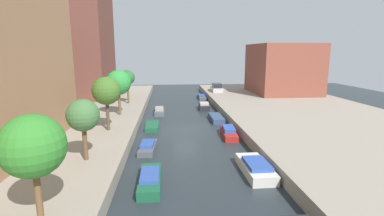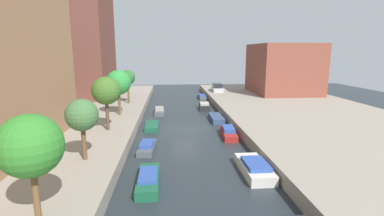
{
  "view_description": "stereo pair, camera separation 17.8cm",
  "coord_description": "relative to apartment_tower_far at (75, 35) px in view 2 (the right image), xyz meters",
  "views": [
    {
      "loc": [
        -1.83,
        -28.79,
        8.0
      ],
      "look_at": [
        1.08,
        4.8,
        1.33
      ],
      "focal_mm": 26.47,
      "sensor_mm": 36.0,
      "label": 1
    },
    {
      "loc": [
        -1.65,
        -28.81,
        8.0
      ],
      "look_at": [
        1.08,
        4.8,
        1.33
      ],
      "focal_mm": 26.47,
      "sensor_mm": 36.0,
      "label": 2
    }
  ],
  "objects": [
    {
      "name": "ground_plane",
      "position": [
        16.0,
        -17.5,
        -10.66
      ],
      "size": [
        84.0,
        84.0,
        0.0
      ],
      "primitive_type": "plane",
      "color": "#232B30"
    },
    {
      "name": "quay_left",
      "position": [
        1.0,
        -17.5,
        -10.16
      ],
      "size": [
        20.0,
        64.0,
        1.0
      ],
      "primitive_type": "cube",
      "color": "gray",
      "rests_on": "ground_plane"
    },
    {
      "name": "quay_right",
      "position": [
        31.0,
        -17.5,
        -10.16
      ],
      "size": [
        20.0,
        64.0,
        1.0
      ],
      "primitive_type": "cube",
      "color": "gray",
      "rests_on": "ground_plane"
    },
    {
      "name": "apartment_tower_far",
      "position": [
        0.0,
        0.0,
        0.0
      ],
      "size": [
        10.0,
        11.2,
        19.32
      ],
      "primitive_type": "cube",
      "color": "brown",
      "rests_on": "quay_left"
    },
    {
      "name": "low_block_right",
      "position": [
        34.0,
        1.45,
        -5.47
      ],
      "size": [
        10.0,
        11.65,
        8.37
      ],
      "primitive_type": "cube",
      "color": "brown",
      "rests_on": "quay_right"
    },
    {
      "name": "street_tree_0",
      "position": [
        8.7,
        -34.89,
        -6.4
      ],
      "size": [
        2.62,
        2.62,
        4.59
      ],
      "color": "brown",
      "rests_on": "quay_left"
    },
    {
      "name": "street_tree_1",
      "position": [
        8.7,
        -28.0,
        -6.68
      ],
      "size": [
        2.1,
        2.1,
        4.07
      ],
      "color": "brown",
      "rests_on": "quay_left"
    },
    {
      "name": "street_tree_2",
      "position": [
        8.7,
        -20.69,
        -6.08
      ],
      "size": [
        2.53,
        2.53,
        4.88
      ],
      "color": "#4D3B2C",
      "rests_on": "quay_left"
    },
    {
      "name": "street_tree_3",
      "position": [
        8.7,
        -14.21,
        -6.01
      ],
      "size": [
        2.79,
        2.79,
        5.06
      ],
      "color": "brown",
      "rests_on": "quay_left"
    },
    {
      "name": "street_tree_4",
      "position": [
        8.7,
        -6.89,
        -6.1
      ],
      "size": [
        2.01,
        2.01,
        4.61
      ],
      "color": "brown",
      "rests_on": "quay_left"
    },
    {
      "name": "parked_car",
      "position": [
        23.05,
        4.33,
        -9.06
      ],
      "size": [
        1.9,
        4.69,
        1.46
      ],
      "color": "#B7B7BC",
      "rests_on": "quay_right"
    },
    {
      "name": "moored_boat_left_1",
      "position": [
        13.0,
        -30.09,
        -10.3
      ],
      "size": [
        1.34,
        4.13,
        0.82
      ],
      "color": "#195638",
      "rests_on": "ground_plane"
    },
    {
      "name": "moored_boat_left_2",
      "position": [
        12.44,
        -23.75,
        -10.36
      ],
      "size": [
        1.44,
        3.62,
        0.72
      ],
      "color": "#4C5156",
      "rests_on": "ground_plane"
    },
    {
      "name": "moored_boat_left_3",
      "position": [
        12.44,
        -16.71,
        -10.43
      ],
      "size": [
        1.4,
        3.68,
        0.45
      ],
      "color": "#195638",
      "rests_on": "ground_plane"
    },
    {
      "name": "moored_boat_left_4",
      "position": [
        13.01,
        -9.4,
        -10.33
      ],
      "size": [
        1.36,
        4.16,
        0.77
      ],
      "color": "#4C5156",
      "rests_on": "ground_plane"
    },
    {
      "name": "moored_boat_right_1",
      "position": [
        19.95,
        -28.93,
        -10.26
      ],
      "size": [
        1.72,
        4.36,
        0.92
      ],
      "color": "beige",
      "rests_on": "ground_plane"
    },
    {
      "name": "moored_boat_right_2",
      "position": [
        19.98,
        -20.41,
        -10.27
      ],
      "size": [
        1.49,
        4.16,
        0.92
      ],
      "color": "maroon",
      "rests_on": "ground_plane"
    },
    {
      "name": "moored_boat_right_3",
      "position": [
        19.86,
        -13.98,
        -10.36
      ],
      "size": [
        1.38,
        4.08,
        0.6
      ],
      "color": "#33476B",
      "rests_on": "ground_plane"
    },
    {
      "name": "moored_boat_right_4",
      "position": [
        19.31,
        -7.08,
        -10.24
      ],
      "size": [
        1.62,
        3.37,
        0.97
      ],
      "color": "#232328",
      "rests_on": "ground_plane"
    },
    {
      "name": "moored_boat_right_5",
      "position": [
        20.04,
        2.2,
        -10.36
      ],
      "size": [
        1.31,
        3.74,
        0.71
      ],
      "color": "#4C5156",
      "rests_on": "ground_plane"
    }
  ]
}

